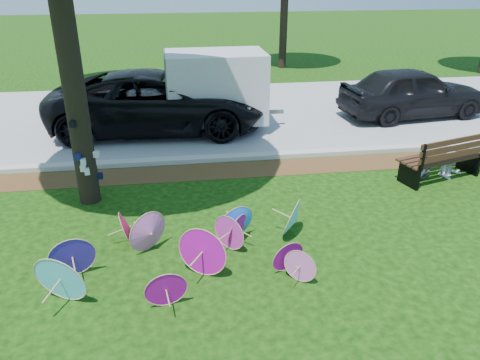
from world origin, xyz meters
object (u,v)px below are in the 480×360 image
Objects in this scene: parasol_pile at (184,245)px; dark_pickup at (413,92)px; person_right at (453,152)px; person_left at (425,154)px; cargo_trailer at (216,87)px; black_van at (158,102)px; park_bench at (440,156)px.

dark_pickup reaches higher than parasol_pile.
parasol_pile is 0.97× the size of dark_pickup.
dark_pickup is 3.84× the size of person_right.
person_left is at bearing 150.35° from dark_pickup.
cargo_trailer reaches higher than person_right.
black_van is at bearing 85.27° from dark_pickup.
park_bench is at bearing -120.93° from black_van.
parasol_pile is 3.73× the size of person_right.
dark_pickup is at bearing 71.85° from person_right.
cargo_trailer is (1.74, -0.11, 0.42)m from black_van.
black_van is 5.31× the size of person_left.
cargo_trailer is at bearing 123.13° from person_left.
black_van is at bearing 131.60° from person_left.
person_left is (4.51, -4.32, -0.71)m from cargo_trailer.
cargo_trailer is 2.31× the size of person_right.
black_van is 1.33× the size of dark_pickup.
cargo_trailer is 1.37× the size of park_bench.
dark_pickup is at bearing 2.39° from cargo_trailer.
person_right is at bearing 157.95° from dark_pickup.
dark_pickup is 3.98× the size of person_left.
person_right reaches higher than parasol_pile.
black_van reaches higher than parasol_pile.
black_van reaches higher than park_bench.
person_right is (6.95, -4.42, -0.26)m from black_van.
parasol_pile is 2.22× the size of park_bench.
person_right is at bearing -13.10° from person_left.
park_bench is 1.68× the size of person_right.
black_van is 2.21× the size of cargo_trailer.
person_right is (5.21, -4.32, -0.69)m from cargo_trailer.
cargo_trailer is 6.80m from person_right.
black_van reaches higher than dark_pickup.
parasol_pile is at bearing -167.32° from person_left.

